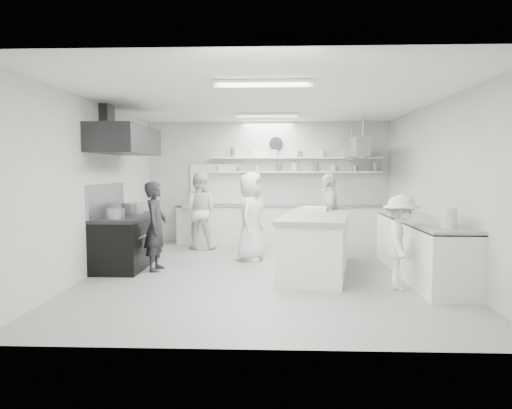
{
  "coord_description": "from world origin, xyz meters",
  "views": [
    {
      "loc": [
        0.14,
        -8.01,
        1.82
      ],
      "look_at": [
        -0.19,
        0.6,
        1.16
      ],
      "focal_mm": 32.21,
      "sensor_mm": 36.0,
      "label": 1
    }
  ],
  "objects_px": {
    "stove": "(127,243)",
    "cook_stove": "(156,226)",
    "right_counter": "(421,249)",
    "back_counter": "(280,225)",
    "cook_back": "(199,211)",
    "prep_island": "(317,244)"
  },
  "relations": [
    {
      "from": "stove",
      "to": "right_counter",
      "type": "xyz_separation_m",
      "value": [
        5.25,
        -0.6,
        0.02
      ]
    },
    {
      "from": "stove",
      "to": "cook_back",
      "type": "distance_m",
      "value": 2.26
    },
    {
      "from": "stove",
      "to": "back_counter",
      "type": "relative_size",
      "value": 0.36
    },
    {
      "from": "back_counter",
      "to": "cook_stove",
      "type": "bearing_deg",
      "value": -126.07
    },
    {
      "from": "prep_island",
      "to": "back_counter",
      "type": "bearing_deg",
      "value": 111.8
    },
    {
      "from": "stove",
      "to": "cook_back",
      "type": "xyz_separation_m",
      "value": [
        1.04,
        1.96,
        0.42
      ]
    },
    {
      "from": "stove",
      "to": "prep_island",
      "type": "distance_m",
      "value": 3.53
    },
    {
      "from": "back_counter",
      "to": "right_counter",
      "type": "distance_m",
      "value": 4.13
    },
    {
      "from": "cook_stove",
      "to": "cook_back",
      "type": "relative_size",
      "value": 0.92
    },
    {
      "from": "stove",
      "to": "prep_island",
      "type": "height_order",
      "value": "prep_island"
    },
    {
      "from": "stove",
      "to": "cook_stove",
      "type": "relative_size",
      "value": 1.13
    },
    {
      "from": "cook_stove",
      "to": "cook_back",
      "type": "distance_m",
      "value": 2.31
    },
    {
      "from": "right_counter",
      "to": "back_counter",
      "type": "bearing_deg",
      "value": 124.65
    },
    {
      "from": "stove",
      "to": "back_counter",
      "type": "distance_m",
      "value": 4.03
    },
    {
      "from": "cook_back",
      "to": "back_counter",
      "type": "bearing_deg",
      "value": -152.45
    },
    {
      "from": "stove",
      "to": "right_counter",
      "type": "bearing_deg",
      "value": -6.52
    },
    {
      "from": "prep_island",
      "to": "cook_stove",
      "type": "xyz_separation_m",
      "value": [
        -2.88,
        -0.0,
        0.3
      ]
    },
    {
      "from": "right_counter",
      "to": "prep_island",
      "type": "bearing_deg",
      "value": 170.52
    },
    {
      "from": "cook_stove",
      "to": "cook_back",
      "type": "bearing_deg",
      "value": -8.97
    },
    {
      "from": "stove",
      "to": "cook_stove",
      "type": "xyz_separation_m",
      "value": [
        0.63,
        -0.31,
        0.35
      ]
    },
    {
      "from": "stove",
      "to": "prep_island",
      "type": "xyz_separation_m",
      "value": [
        3.51,
        -0.31,
        0.05
      ]
    },
    {
      "from": "prep_island",
      "to": "cook_back",
      "type": "relative_size",
      "value": 1.55
    }
  ]
}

